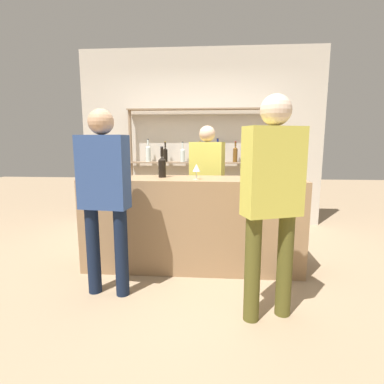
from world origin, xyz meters
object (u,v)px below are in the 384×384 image
counter_bottle_1 (290,166)px  server_behind_counter (207,176)px  wine_glass (196,168)px  customer_left (104,189)px  counter_bottle_2 (250,165)px  counter_bottle_4 (162,166)px  customer_right (272,192)px  counter_bottle_3 (98,165)px  counter_bottle_0 (121,165)px

counter_bottle_1 → server_behind_counter: server_behind_counter is taller
wine_glass → customer_left: customer_left is taller
counter_bottle_2 → wine_glass: (-0.56, -0.19, -0.02)m
counter_bottle_2 → server_behind_counter: bearing=125.1°
counter_bottle_4 → counter_bottle_1: bearing=-6.9°
counter_bottle_2 → customer_right: bearing=-87.3°
counter_bottle_1 → counter_bottle_3: size_ratio=1.13×
counter_bottle_0 → server_behind_counter: (0.92, 0.65, -0.19)m
counter_bottle_1 → counter_bottle_4: (-1.29, 0.16, -0.02)m
counter_bottle_0 → customer_left: bearing=-83.8°
counter_bottle_3 → customer_left: 0.81m
counter_bottle_1 → customer_right: bearing=-111.6°
wine_glass → customer_right: bearing=-53.2°
counter_bottle_2 → customer_right: (0.05, -1.00, -0.12)m
counter_bottle_0 → customer_right: size_ratio=0.19×
wine_glass → customer_right: (0.60, -0.81, -0.10)m
counter_bottle_3 → counter_bottle_4: bearing=-2.7°
counter_bottle_2 → customer_right: 1.01m
counter_bottle_4 → server_behind_counter: 0.87m
counter_bottle_2 → customer_left: size_ratio=0.22×
counter_bottle_0 → counter_bottle_4: size_ratio=0.97×
counter_bottle_3 → server_behind_counter: (1.18, 0.68, -0.19)m
counter_bottle_0 → counter_bottle_1: size_ratio=0.90×
counter_bottle_2 → counter_bottle_1: bearing=-28.7°
counter_bottle_0 → wine_glass: size_ratio=2.01×
wine_glass → customer_left: (-0.76, -0.54, -0.14)m
counter_bottle_1 → counter_bottle_3: (-2.01, 0.19, -0.02)m
counter_bottle_4 → wine_glass: counter_bottle_4 is taller
counter_bottle_0 → counter_bottle_3: (-0.25, -0.03, 0.00)m
customer_left → customer_right: bearing=-95.0°
counter_bottle_3 → customer_left: (0.34, -0.72, -0.14)m
counter_bottle_3 → customer_left: customer_left is taller
counter_bottle_4 → server_behind_counter: size_ratio=0.21×
counter_bottle_0 → server_behind_counter: bearing=35.2°
counter_bottle_3 → counter_bottle_4: (0.72, -0.03, -0.00)m
counter_bottle_0 → wine_glass: (0.84, -0.22, -0.01)m
counter_bottle_4 → customer_left: (-0.38, -0.69, -0.14)m
counter_bottle_3 → wine_glass: bearing=-9.6°
counter_bottle_3 → wine_glass: (1.09, -0.18, -0.01)m
server_behind_counter → counter_bottle_1: bearing=59.7°
server_behind_counter → counter_bottle_4: bearing=-16.7°
counter_bottle_4 → server_behind_counter: (0.46, 0.72, -0.19)m
counter_bottle_4 → customer_right: size_ratio=0.19×
counter_bottle_3 → counter_bottle_0: bearing=7.1°
customer_right → server_behind_counter: size_ratio=1.08×
counter_bottle_0 → counter_bottle_4: counter_bottle_4 is taller
counter_bottle_1 → server_behind_counter: (-0.84, 0.87, -0.21)m
counter_bottle_2 → customer_left: customer_left is taller
counter_bottle_2 → counter_bottle_4: 0.93m
wine_glass → customer_right: customer_right is taller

